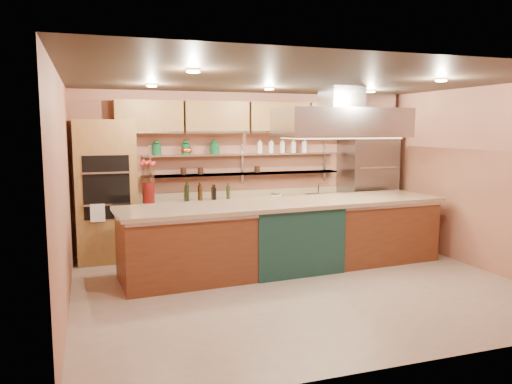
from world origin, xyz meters
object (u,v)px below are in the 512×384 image
object	(u,v)px
refrigerator	(367,187)
flower_vase	(149,193)
island	(287,235)
green_canister	(215,148)
kitchen_scale	(275,194)
copper_kettle	(187,150)

from	to	relation	value
refrigerator	flower_vase	bearing A→B (deg)	179.86
refrigerator	flower_vase	world-z (taller)	refrigerator
island	green_canister	world-z (taller)	green_canister
refrigerator	green_canister	distance (m)	3.04
kitchen_scale	refrigerator	bearing A→B (deg)	-11.52
island	green_canister	bearing A→B (deg)	112.02
refrigerator	flower_vase	distance (m)	4.13
green_canister	flower_vase	bearing A→B (deg)	-169.56
kitchen_scale	copper_kettle	distance (m)	1.77
kitchen_scale	green_canister	bearing A→B (deg)	157.05
flower_vase	green_canister	size ratio (longest dim) A/B	1.79
flower_vase	kitchen_scale	xyz separation A→B (m)	(2.25, 0.00, -0.12)
refrigerator	copper_kettle	xyz separation A→B (m)	(-3.44, 0.23, 0.74)
island	green_canister	size ratio (longest dim) A/B	26.08
copper_kettle	green_canister	world-z (taller)	green_canister
kitchen_scale	island	bearing A→B (deg)	-114.63
flower_vase	copper_kettle	xyz separation A→B (m)	(0.69, 0.22, 0.69)
island	flower_vase	distance (m)	2.42
flower_vase	copper_kettle	world-z (taller)	copper_kettle
island	flower_vase	xyz separation A→B (m)	(-1.94, 1.32, 0.58)
refrigerator	kitchen_scale	distance (m)	1.88
refrigerator	copper_kettle	world-z (taller)	refrigerator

